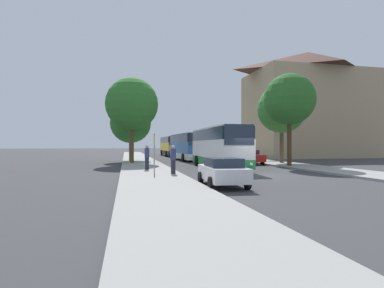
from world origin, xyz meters
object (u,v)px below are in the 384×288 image
object	(u,v)px
bus_front	(218,147)
tree_right_mid	(289,100)
bus_middle	(187,146)
tree_left_far	(131,123)
bus_rear	(171,146)
tree_left_near	(132,104)
tree_right_near	(282,109)
pedestrian_waiting_far	(147,157)
parked_car_right_near	(248,157)
parked_car_left_curb	(223,171)
pedestrian_waiting_near	(173,159)
bus_stop_sign	(154,149)

from	to	relation	value
bus_front	tree_right_mid	distance (m)	7.87
bus_middle	tree_left_far	distance (m)	8.02
bus_rear	tree_right_mid	distance (m)	30.29
tree_left_near	tree_right_near	world-z (taller)	tree_left_near
bus_front	pedestrian_waiting_far	size ratio (longest dim) A/B	5.68
tree_right_near	pedestrian_waiting_far	bearing A→B (deg)	-158.35
parked_car_right_near	pedestrian_waiting_far	size ratio (longest dim) A/B	2.46
tree_left_far	tree_right_mid	xyz separation A→B (m)	(13.86, -12.24, 1.47)
parked_car_left_curb	tree_left_near	bearing A→B (deg)	105.66
bus_middle	tree_right_mid	world-z (taller)	tree_right_mid
tree_left_near	bus_front	bearing A→B (deg)	-45.26
pedestrian_waiting_far	tree_left_far	size ratio (longest dim) A/B	0.27
pedestrian_waiting_far	parked_car_left_curb	bearing A→B (deg)	121.94
tree_right_near	parked_car_right_near	bearing A→B (deg)	167.52
tree_left_far	bus_middle	bearing A→B (deg)	13.32
tree_right_mid	pedestrian_waiting_near	bearing A→B (deg)	-155.80
parked_car_left_curb	tree_right_mid	world-z (taller)	tree_right_mid
bus_front	tree_right_mid	xyz separation A→B (m)	(6.60, -0.39, 4.27)
pedestrian_waiting_far	tree_right_mid	xyz separation A→B (m)	(12.86, 1.42, 5.02)
bus_middle	bus_stop_sign	bearing A→B (deg)	-109.88
bus_middle	parked_car_right_near	world-z (taller)	bus_middle
tree_left_far	tree_right_near	distance (m)	17.45
bus_middle	tree_right_mid	xyz separation A→B (m)	(6.56, -13.97, 4.30)
pedestrian_waiting_far	pedestrian_waiting_near	bearing A→B (deg)	124.33
tree_right_mid	bus_stop_sign	bearing A→B (deg)	-159.15
bus_front	tree_left_near	size ratio (longest dim) A/B	1.20
tree_right_near	tree_right_mid	xyz separation A→B (m)	(-1.66, -4.34, 0.32)
parked_car_left_curb	pedestrian_waiting_far	xyz separation A→B (m)	(-3.07, 8.98, 0.37)
tree_right_near	parked_car_left_curb	bearing A→B (deg)	-127.82
bus_front	tree_left_far	size ratio (longest dim) A/B	1.55
parked_car_left_curb	tree_left_far	distance (m)	23.34
parked_car_left_curb	tree_right_near	xyz separation A→B (m)	(11.45, 14.75, 5.07)
parked_car_left_curb	tree_right_mid	size ratio (longest dim) A/B	0.48
bus_front	parked_car_right_near	distance (m)	6.83
bus_stop_sign	tree_right_mid	distance (m)	14.19
parked_car_right_near	bus_stop_sign	size ratio (longest dim) A/B	1.78
parked_car_right_near	bus_front	bearing A→B (deg)	42.72
pedestrian_waiting_near	bus_stop_sign	bearing A→B (deg)	58.14
bus_rear	parked_car_right_near	distance (m)	24.65
bus_rear	bus_stop_sign	distance (m)	34.63
pedestrian_waiting_near	parked_car_right_near	bearing A→B (deg)	-59.96
bus_rear	tree_left_far	world-z (taller)	tree_left_far
bus_stop_sign	tree_left_near	xyz separation A→B (m)	(-1.19, 12.46, 4.55)
bus_middle	tree_right_mid	distance (m)	16.02
tree_left_far	tree_right_mid	distance (m)	18.55
bus_middle	parked_car_left_curb	xyz separation A→B (m)	(-3.23, -24.37, -1.09)
bus_front	tree_left_near	bearing A→B (deg)	136.16
parked_car_left_curb	bus_middle	bearing A→B (deg)	85.58
parked_car_right_near	tree_right_near	distance (m)	6.14
parked_car_left_curb	pedestrian_waiting_near	bearing A→B (deg)	110.28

